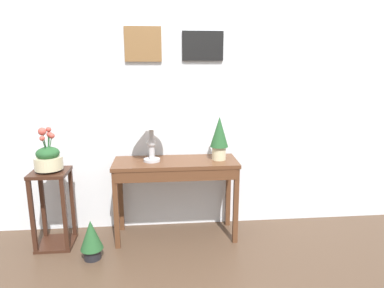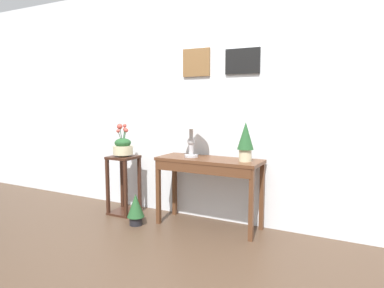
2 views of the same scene
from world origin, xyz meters
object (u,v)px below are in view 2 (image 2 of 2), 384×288
(table_lamp, at_px, (191,119))
(potted_plant_floor, at_px, (136,208))
(planter_bowl_wide, at_px, (123,146))
(console_table, at_px, (208,169))
(pedestal_stand_left, at_px, (124,185))
(potted_plant_on_console, at_px, (245,140))

(table_lamp, height_order, potted_plant_floor, table_lamp)
(table_lamp, xyz_separation_m, planter_bowl_wide, (-0.91, -0.07, -0.35))
(table_lamp, xyz_separation_m, potted_plant_floor, (-0.53, -0.34, -1.01))
(console_table, xyz_separation_m, table_lamp, (-0.22, 0.02, 0.54))
(planter_bowl_wide, bearing_deg, potted_plant_floor, -35.18)
(pedestal_stand_left, xyz_separation_m, potted_plant_floor, (0.38, -0.27, -0.17))
(console_table, xyz_separation_m, potted_plant_on_console, (0.41, 0.03, 0.34))
(table_lamp, relative_size, potted_plant_on_console, 1.41)
(console_table, height_order, pedestal_stand_left, console_table)
(console_table, bearing_deg, potted_plant_floor, -156.86)
(pedestal_stand_left, relative_size, potted_plant_floor, 2.02)
(table_lamp, height_order, planter_bowl_wide, table_lamp)
(potted_plant_on_console, relative_size, planter_bowl_wide, 1.03)
(console_table, relative_size, pedestal_stand_left, 1.60)
(console_table, height_order, planter_bowl_wide, planter_bowl_wide)
(table_lamp, bearing_deg, potted_plant_floor, -146.91)
(table_lamp, bearing_deg, potted_plant_on_console, 0.14)
(console_table, bearing_deg, table_lamp, 173.83)
(table_lamp, distance_m, pedestal_stand_left, 1.24)
(potted_plant_on_console, relative_size, pedestal_stand_left, 0.57)
(pedestal_stand_left, distance_m, potted_plant_floor, 0.50)
(console_table, relative_size, table_lamp, 1.99)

